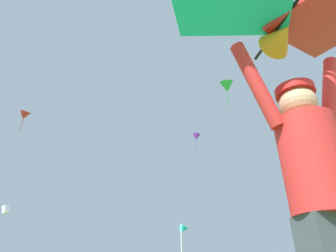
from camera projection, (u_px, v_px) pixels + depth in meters
kite_flyer_person at (321, 193)px, 1.50m from camera, size 0.80×0.42×1.92m
held_stunt_kite at (283, 15)px, 2.03m from camera, size 1.81×1.18×0.41m
distant_kite_green_mid_left at (227, 87)px, 14.46m from camera, size 1.04×1.03×1.64m
distant_kite_purple_far_center at (196, 137)px, 24.67m from camera, size 0.83×0.76×1.53m
distant_kite_red_high_left at (24, 115)px, 30.21m from camera, size 1.64×1.76×2.71m
distant_kite_white_mid_right at (6, 209)px, 24.75m from camera, size 0.72×0.66×0.79m
marker_flag at (184, 233)px, 8.57m from camera, size 0.30×0.24×1.94m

